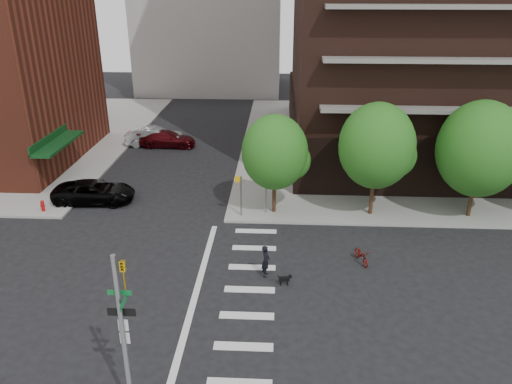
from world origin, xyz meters
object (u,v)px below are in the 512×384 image
at_px(fire_hydrant, 43,205).
at_px(parked_car_maroon, 167,139).
at_px(traffic_signal, 126,349).
at_px(scooter, 361,255).
at_px(parked_car_silver, 155,136).
at_px(parked_car_black, 94,192).
at_px(dog_walker, 266,261).

distance_m(fire_hydrant, parked_car_maroon, 14.78).
bearing_deg(traffic_signal, scooter, 48.52).
distance_m(fire_hydrant, scooter, 19.78).
bearing_deg(scooter, parked_car_silver, 112.05).
bearing_deg(traffic_signal, parked_car_black, 113.29).
relative_size(fire_hydrant, parked_car_maroon, 0.15).
bearing_deg(parked_car_black, fire_hydrant, 121.38).
bearing_deg(traffic_signal, parked_car_maroon, 99.97).
height_order(parked_car_black, parked_car_maroon, parked_car_black).
bearing_deg(fire_hydrant, traffic_signal, -56.74).
xyz_separation_m(parked_car_black, dog_walker, (11.57, -8.37, 0.10)).
xyz_separation_m(parked_car_silver, dog_walker, (10.52, -20.76, 0.00)).
relative_size(parked_car_silver, scooter, 3.24).
bearing_deg(parked_car_black, parked_car_maroon, -14.31).
distance_m(parked_car_black, dog_walker, 14.28).
relative_size(scooter, dog_walker, 0.94).
height_order(traffic_signal, parked_car_maroon, traffic_signal).
distance_m(fire_hydrant, parked_car_silver, 14.72).
bearing_deg(fire_hydrant, parked_car_black, 35.16).
bearing_deg(scooter, dog_walker, -179.58).
bearing_deg(parked_car_maroon, parked_car_silver, 76.99).
bearing_deg(parked_car_silver, traffic_signal, -172.47).
bearing_deg(parked_car_silver, dog_walker, -157.70).
height_order(parked_car_maroon, dog_walker, dog_walker).
distance_m(parked_car_maroon, dog_walker, 22.48).
distance_m(fire_hydrant, parked_car_black, 3.24).
bearing_deg(parked_car_black, parked_car_silver, -8.62).
relative_size(traffic_signal, parked_car_maroon, 1.22).
bearing_deg(parked_car_maroon, fire_hydrant, 161.51).
relative_size(parked_car_black, parked_car_silver, 1.04).
distance_m(parked_car_silver, scooter, 24.67).
relative_size(traffic_signal, parked_car_black, 1.15).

